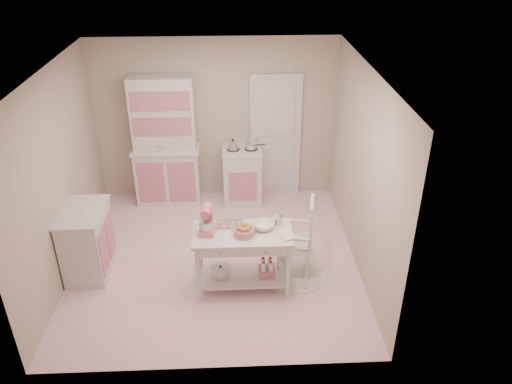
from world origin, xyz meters
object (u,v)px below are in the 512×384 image
hutch (165,142)px  bread_basket (244,232)px  stand_mixer (207,221)px  base_cabinet (87,242)px  work_table (243,260)px  stove (242,175)px  rocking_chair (294,237)px

hutch → bread_basket: hutch is taller
hutch → stand_mixer: bearing=-71.7°
base_cabinet → stand_mixer: bearing=-13.4°
work_table → bread_basket: 0.45m
base_cabinet → work_table: base_cabinet is taller
stove → stand_mixer: 2.28m
work_table → stand_mixer: (-0.42, 0.02, 0.57)m
rocking_chair → work_table: rocking_chair is taller
work_table → stand_mixer: bearing=177.3°
work_table → stand_mixer: size_ratio=3.53×
stove → base_cabinet: bearing=-138.6°
rocking_chair → stand_mixer: stand_mixer is taller
stove → bread_basket: size_ratio=3.68×
hutch → base_cabinet: bearing=-114.4°
stove → stand_mixer: size_ratio=2.71×
stove → bread_basket: bearing=-90.6°
hutch → stand_mixer: hutch is taller
rocking_chair → work_table: bearing=-149.1°
hutch → bread_basket: size_ratio=8.32×
base_cabinet → work_table: bearing=-11.2°
hutch → work_table: (1.15, -2.24, -0.64)m
stove → rocking_chair: bearing=-72.4°
bread_basket → stand_mixer: bearing=171.0°
base_cabinet → stand_mixer: size_ratio=2.71×
hutch → stove: 1.33m
hutch → base_cabinet: size_ratio=2.26×
work_table → bread_basket: size_ratio=4.80×
hutch → stove: bearing=-2.4°
hutch → stand_mixer: size_ratio=6.12×
base_cabinet → hutch: bearing=65.6°
bread_basket → stove: bearing=89.4°
stove → base_cabinet: 2.72m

